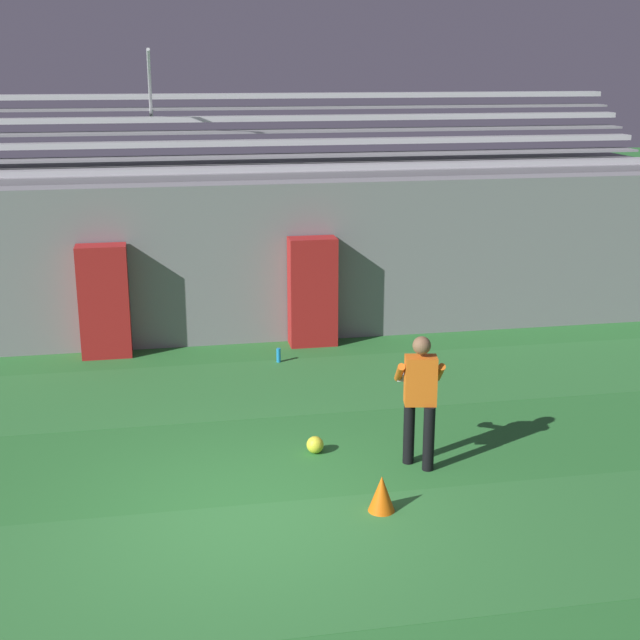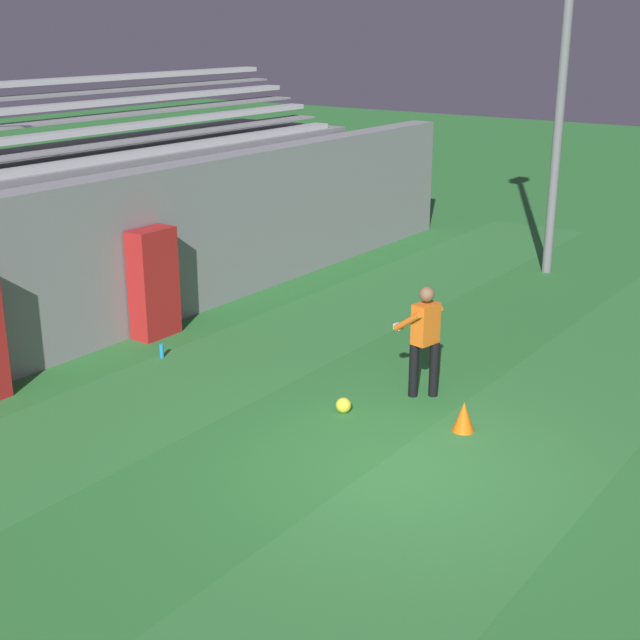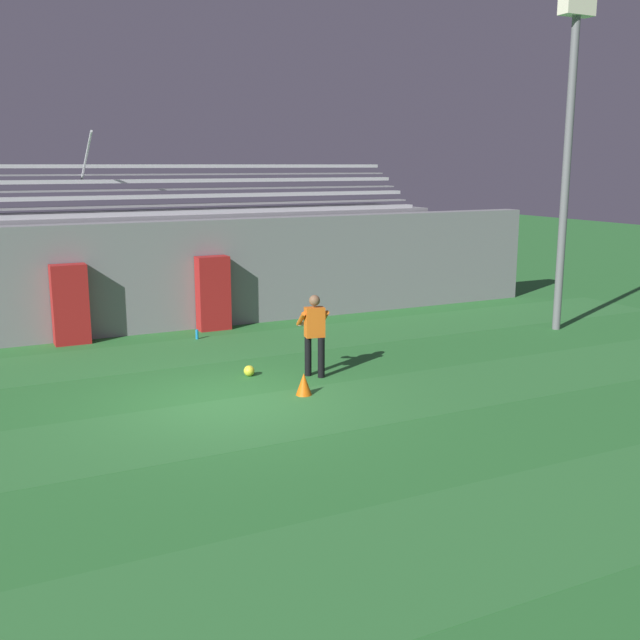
{
  "view_description": "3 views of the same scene",
  "coord_description": "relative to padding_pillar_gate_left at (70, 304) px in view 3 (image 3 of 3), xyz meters",
  "views": [
    {
      "loc": [
        -0.86,
        -8.81,
        4.77
      ],
      "look_at": [
        1.25,
        2.47,
        1.46
      ],
      "focal_mm": 50.0,
      "sensor_mm": 36.0,
      "label": 1
    },
    {
      "loc": [
        -8.51,
        -4.98,
        5.22
      ],
      "look_at": [
        2.07,
        2.63,
        0.85
      ],
      "focal_mm": 50.0,
      "sensor_mm": 36.0,
      "label": 2
    },
    {
      "loc": [
        -4.23,
        -12.23,
        4.19
      ],
      "look_at": [
        2.52,
        1.3,
        1.05
      ],
      "focal_mm": 42.0,
      "sensor_mm": 36.0,
      "label": 3
    }
  ],
  "objects": [
    {
      "name": "water_bottle",
      "position": [
        2.8,
        -0.87,
        -0.83
      ],
      "size": [
        0.07,
        0.07,
        0.24
      ],
      "primitive_type": "cylinder",
      "color": "#1E8CD8",
      "rests_on": "ground"
    },
    {
      "name": "turf_stripe_near",
      "position": [
        1.77,
        -11.95,
        -0.95
      ],
      "size": [
        28.0,
        2.49,
        0.01
      ],
      "primitive_type": "cube",
      "color": "#337A38",
      "rests_on": "ground"
    },
    {
      "name": "turf_stripe_mid",
      "position": [
        1.77,
        -6.98,
        -0.95
      ],
      "size": [
        28.0,
        2.49,
        0.01
      ],
      "primitive_type": "cube",
      "color": "#337A38",
      "rests_on": "ground"
    },
    {
      "name": "goalkeeper",
      "position": [
        3.94,
        -5.1,
        0.0
      ],
      "size": [
        0.65,
        0.64,
        1.67
      ],
      "color": "black",
      "rests_on": "ground"
    },
    {
      "name": "floodlight_pole",
      "position": [
        11.51,
        -3.93,
        4.18
      ],
      "size": [
        0.9,
        0.36,
        8.12
      ],
      "color": "slate",
      "rests_on": "ground"
    },
    {
      "name": "back_wall",
      "position": [
        1.77,
        0.55,
        0.45
      ],
      "size": [
        24.0,
        0.6,
        2.8
      ],
      "primitive_type": "cube",
      "color": "gray",
      "rests_on": "ground"
    },
    {
      "name": "bleacher_stand",
      "position": [
        1.77,
        2.54,
        0.54
      ],
      "size": [
        18.0,
        3.35,
        5.03
      ],
      "color": "gray",
      "rests_on": "ground"
    },
    {
      "name": "ground_plane",
      "position": [
        1.77,
        -5.95,
        -0.95
      ],
      "size": [
        80.0,
        80.0,
        0.0
      ],
      "primitive_type": "plane",
      "color": "#2D7533"
    },
    {
      "name": "traffic_cone",
      "position": [
        3.21,
        -6.14,
        -0.74
      ],
      "size": [
        0.3,
        0.3,
        0.42
      ],
      "primitive_type": "cone",
      "color": "orange",
      "rests_on": "ground"
    },
    {
      "name": "turf_stripe_far",
      "position": [
        1.77,
        -2.0,
        -0.95
      ],
      "size": [
        28.0,
        2.49,
        0.01
      ],
      "primitive_type": "cube",
      "color": "#337A38",
      "rests_on": "ground"
    },
    {
      "name": "soccer_ball",
      "position": [
        2.76,
        -4.5,
        -0.84
      ],
      "size": [
        0.22,
        0.22,
        0.22
      ],
      "primitive_type": "sphere",
      "color": "yellow",
      "rests_on": "ground"
    },
    {
      "name": "padding_pillar_gate_right",
      "position": [
        3.53,
        0.0,
        0.0
      ],
      "size": [
        0.82,
        0.44,
        1.91
      ],
      "primitive_type": "cube",
      "color": "#B21E1E",
      "rests_on": "ground"
    },
    {
      "name": "padding_pillar_gate_left",
      "position": [
        0.0,
        0.0,
        0.0
      ],
      "size": [
        0.82,
        0.44,
        1.91
      ],
      "primitive_type": "cube",
      "color": "#B21E1E",
      "rests_on": "ground"
    }
  ]
}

